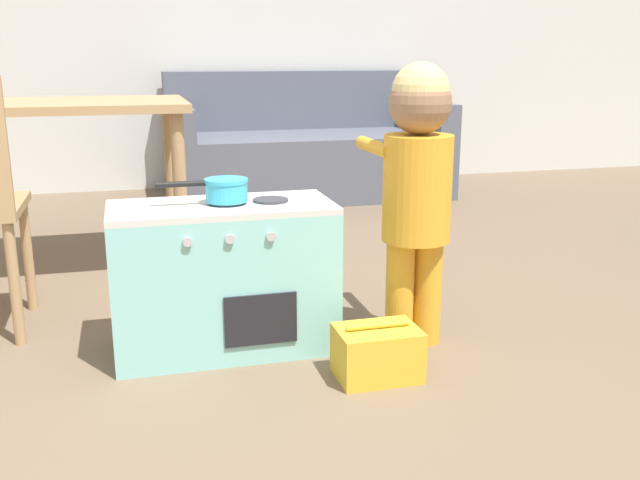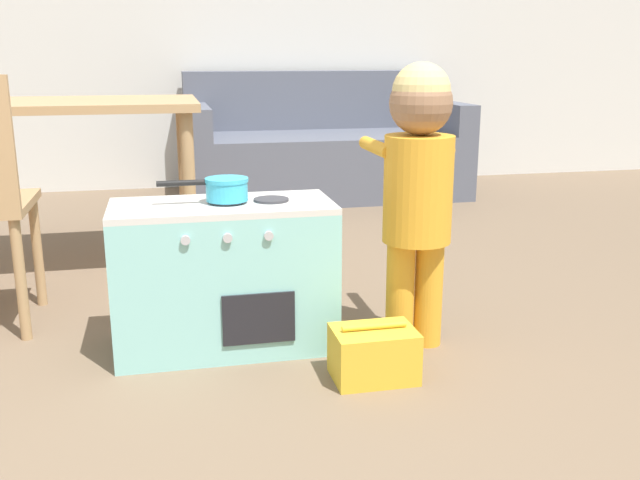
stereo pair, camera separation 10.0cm
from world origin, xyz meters
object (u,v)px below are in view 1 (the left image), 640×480
Objects in this scene: couch at (305,151)px; child_figure at (417,173)px; toy_pot at (225,188)px; toy_basket at (377,353)px; play_kitchen at (224,277)px; dining_table at (41,126)px.

child_figure is at bearing -96.25° from couch.
toy_pot is 1.17× the size of toy_basket.
toy_pot is (0.01, 0.00, 0.29)m from play_kitchen.
child_figure is at bearing -11.69° from toy_pot.
dining_table is (-1.02, 1.40, 0.56)m from toy_basket.
couch is at bearing 70.80° from toy_pot.
couch is at bearing 83.75° from child_figure.
toy_pot is 0.31× the size of child_figure.
play_kitchen is at bearing 168.59° from child_figure.
dining_table is at bearing 120.97° from toy_pot.
toy_pot is 0.69m from toy_basket.
dining_table is (-0.62, 1.06, 0.40)m from play_kitchen.
play_kitchen is 0.38× the size of couch.
toy_basket is at bearing -40.17° from play_kitchen.
couch reaches higher than play_kitchen.
dining_table is at bearing 126.26° from toy_basket.
toy_basket is 0.13× the size of couch.
play_kitchen is 0.58× the size of dining_table.
toy_pot is at bearing -59.03° from dining_table.
toy_pot is 2.69m from couch.
couch is at bearing 44.29° from dining_table.
dining_table is (-1.22, 1.18, 0.07)m from child_figure.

